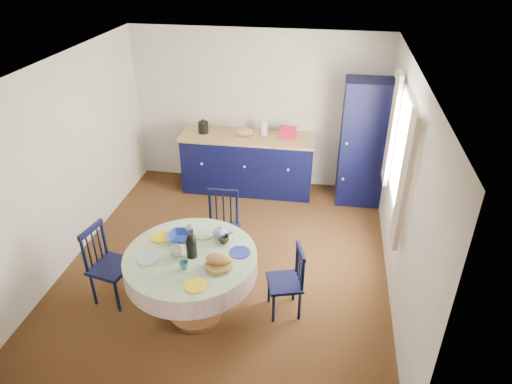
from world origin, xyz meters
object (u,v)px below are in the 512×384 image
Objects in this scene: chair_right at (288,281)px; mug_a at (176,251)px; dining_table at (192,264)px; mug_c at (224,239)px; mug_b at (184,265)px; mug_d at (189,229)px; chair_left at (108,264)px; pantry_cabinet at (363,144)px; chair_far at (222,228)px; cobalt_bowl at (181,237)px; kitchen_counter at (248,162)px.

chair_right is 6.84× the size of mug_a.
mug_c is (0.29, 0.25, 0.17)m from dining_table.
mug_d reaches higher than mug_b.
mug_a is 0.25m from mug_b.
mug_b is (1.03, -0.34, 0.40)m from chair_left.
pantry_cabinet is 2.57m from chair_far.
chair_right is 1.25m from cobalt_bowl.
mug_c is at bearing 1.44° from cobalt_bowl.
mug_a is 1.31× the size of mug_d.
mug_a is (-0.15, -0.03, 0.18)m from dining_table.
dining_table is at bearing -84.98° from chair_left.
chair_right is (0.92, -0.79, -0.06)m from chair_far.
kitchen_counter is at bearing -9.85° from chair_left.
cobalt_bowl is at bearing 111.57° from mug_b.
mug_b is at bearing -68.43° from cobalt_bowl.
mug_b is at bearing -91.92° from kitchen_counter.
chair_left is 1.02m from mug_d.
dining_table reaches higher than mug_d.
mug_d is at bearing -95.12° from kitchen_counter.
chair_left is at bearing -112.17° from kitchen_counter.
chair_right is 3.11× the size of cobalt_bowl.
pantry_cabinet reaches higher than mug_d.
mug_a is at bearing -103.86° from chair_far.
chair_far is at bearing 78.30° from mug_a.
mug_a is 1.38× the size of mug_b.
chair_left is at bearing 161.56° from mug_b.
kitchen_counter is 2.22× the size of chair_far.
dining_table is 0.28m from mug_b.
mug_a is 0.52m from mug_c.
pantry_cabinet is 3.97m from chair_left.
mug_c reaches higher than mug_b.
kitchen_counter is at bearing 86.11° from mug_a.
chair_far is at bearing -90.41° from kitchen_counter.
dining_table reaches higher than chair_right.
kitchen_counter is at bearing 84.93° from cobalt_bowl.
dining_table is at bearing -138.85° from mug_c.
dining_table is 0.43m from mug_d.
chair_far is 3.54× the size of cobalt_bowl.
mug_b is 0.75× the size of mug_c.
chair_left is (-1.03, 0.11, -0.23)m from dining_table.
chair_right is at bearing 25.31° from mug_b.
chair_far is 1.31m from mug_b.
mug_b is at bearing -122.05° from pantry_cabinet.
mug_c is at bearing -72.72° from chair_left.
kitchen_counter reaches higher than chair_left.
mug_b is 0.62m from mug_d.
chair_left is at bearing -103.60° from chair_right.
pantry_cabinet is (1.76, -0.05, 0.48)m from kitchen_counter.
dining_table is 5.09× the size of cobalt_bowl.
mug_a is at bearing -82.12° from cobalt_bowl.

